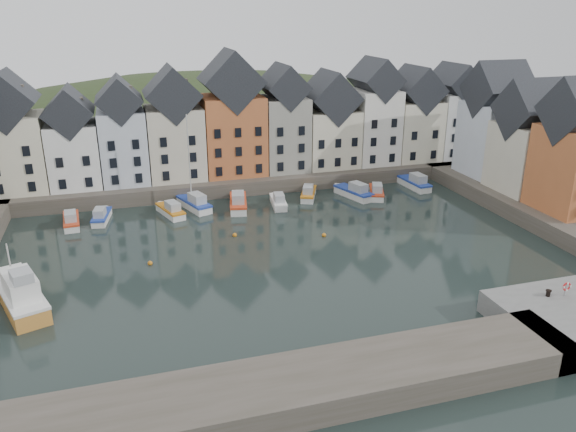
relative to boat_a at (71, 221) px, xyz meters
name	(u,v)px	position (x,y,z in m)	size (l,w,h in m)	color
ground	(287,260)	(22.44, -17.05, -0.66)	(260.00, 260.00, 0.00)	black
far_quay	(231,175)	(22.44, 12.95, 0.34)	(90.00, 16.00, 2.00)	#433E33
right_quay	(557,208)	(59.44, -14.05, 0.34)	(14.00, 54.00, 2.00)	#433E33
near_wall	(237,400)	(12.44, -39.05, 0.34)	(50.00, 6.00, 2.00)	#433E33
hillside	(210,229)	(22.46, 38.95, -18.62)	(153.60, 70.40, 64.00)	#29341A
far_terrace	(253,125)	(25.65, 10.95, 8.21)	(72.37, 8.16, 17.78)	beige
right_terrace	(533,139)	(58.44, -8.98, 8.25)	(8.30, 24.25, 16.36)	silver
mooring_buoys	(240,244)	(18.44, -11.72, -0.51)	(20.50, 5.50, 0.50)	#C67417
boat_a	(71,221)	(0.00, 0.00, 0.00)	(2.21, 5.91, 2.23)	silver
boat_b	(101,217)	(3.50, 0.59, -0.04)	(2.58, 5.66, 2.09)	silver
boat_c	(171,211)	(12.04, 0.17, 0.00)	(3.47, 6.07, 2.23)	silver
boat_d	(195,203)	(15.31, 1.77, 0.16)	(4.14, 6.95, 12.70)	silver
boat_e	(238,203)	(20.87, 0.32, 0.13)	(3.46, 7.24, 2.67)	silver
boat_f	(278,202)	(26.24, -0.30, -0.03)	(2.45, 5.72, 2.13)	silver
boat_g	(308,194)	(31.19, 1.73, 0.00)	(3.96, 6.01, 2.22)	silver
boat_h	(354,192)	(37.49, 0.17, 0.09)	(3.93, 6.85, 2.51)	silver
boat_i	(377,192)	(40.61, -0.39, 0.01)	(3.90, 6.12, 2.25)	silver
boat_j	(415,183)	(47.77, 1.70, 0.09)	(2.50, 6.71, 2.53)	silver
large_vessel	(20,294)	(-3.13, -19.74, 0.65)	(6.39, 11.12, 5.60)	#C98435
mooring_bollard	(548,293)	(40.43, -34.63, 1.65)	(0.48, 0.48, 0.56)	black
life_ring_post	(567,287)	(41.86, -35.02, 2.20)	(0.80, 0.17, 1.30)	gray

